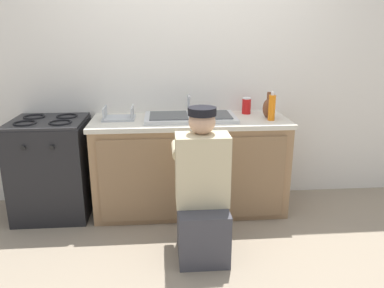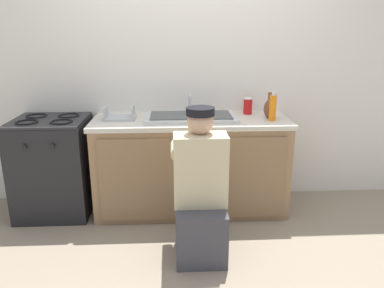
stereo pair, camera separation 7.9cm
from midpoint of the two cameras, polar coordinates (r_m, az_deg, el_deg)
name	(u,v)px [view 1 (the left image)]	position (r m, az deg, el deg)	size (l,w,h in m)	color
ground_plane	(193,222)	(3.35, -0.55, -11.88)	(12.00, 12.00, 0.00)	gray
back_wall	(187,70)	(3.60, -1.36, 11.15)	(6.00, 0.10, 2.50)	silver
counter_cabinet	(190,167)	(3.44, -0.92, -3.52)	(1.70, 0.62, 0.82)	#997551
countertop	(190,121)	(3.32, -0.96, 3.52)	(1.74, 0.62, 0.04)	beige
sink_double_basin	(190,117)	(3.31, -0.97, 4.18)	(0.80, 0.44, 0.19)	silver
stove_range	(52,168)	(3.58, -21.11, -3.36)	(0.63, 0.62, 0.89)	black
plumber_person	(202,197)	(2.73, 0.75, -8.02)	(0.42, 0.61, 1.10)	#3F3F47
soda_cup_red	(246,106)	(3.54, 7.67, 5.80)	(0.08, 0.08, 0.15)	red
dish_rack_tray	(119,117)	(3.37, -11.74, 4.11)	(0.28, 0.22, 0.11)	#B2B7BC
vase_decorative	(268,108)	(3.41, 10.90, 5.44)	(0.10, 0.10, 0.23)	brown
soap_bottle_orange	(272,107)	(3.31, 11.40, 5.48)	(0.06, 0.06, 0.25)	orange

